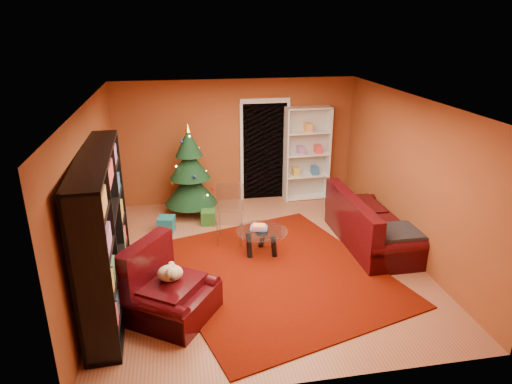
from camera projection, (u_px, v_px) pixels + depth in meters
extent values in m
cube|color=brown|center=(260.00, 261.00, 7.53)|extent=(5.00, 5.50, 0.05)
cube|color=silver|center=(261.00, 100.00, 6.59)|extent=(5.00, 5.50, 0.05)
cube|color=brown|center=(236.00, 142.00, 9.61)|extent=(5.00, 0.05, 2.60)
cube|color=brown|center=(90.00, 196.00, 6.65)|extent=(0.05, 5.50, 2.60)
cube|color=brown|center=(412.00, 177.00, 7.47)|extent=(0.05, 5.50, 2.60)
cube|color=#580E02|center=(275.00, 272.00, 7.12)|extent=(3.99, 4.34, 0.02)
cube|color=#156C79|center=(166.00, 224.00, 8.47)|extent=(0.35, 0.35, 0.29)
cube|color=#225B1F|center=(209.00, 217.00, 8.80)|extent=(0.31, 0.31, 0.27)
cube|color=#AA2E17|center=(194.00, 203.00, 9.52)|extent=(0.27, 0.27, 0.24)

